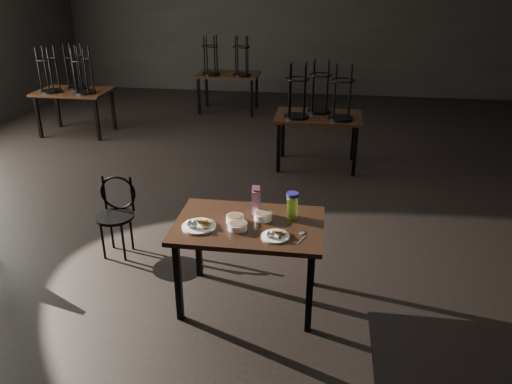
% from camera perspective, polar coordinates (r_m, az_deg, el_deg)
% --- Properties ---
extents(room, '(12.00, 12.04, 3.22)m').
position_cam_1_polar(room, '(5.50, -2.46, 21.09)').
color(room, black).
rests_on(room, ground).
extents(main_table, '(1.20, 0.80, 0.75)m').
position_cam_1_polar(main_table, '(4.06, -0.82, -4.59)').
color(main_table, black).
rests_on(main_table, ground).
extents(plate_left, '(0.27, 0.27, 0.09)m').
position_cam_1_polar(plate_left, '(3.98, -6.59, -3.73)').
color(plate_left, white).
rests_on(plate_left, main_table).
extents(plate_right, '(0.22, 0.22, 0.07)m').
position_cam_1_polar(plate_right, '(3.82, 2.20, -4.93)').
color(plate_right, white).
rests_on(plate_right, main_table).
extents(bowl_near, '(0.14, 0.14, 0.06)m').
position_cam_1_polar(bowl_near, '(4.04, -2.42, -3.05)').
color(bowl_near, white).
rests_on(bowl_near, main_table).
extents(bowl_far, '(0.15, 0.15, 0.06)m').
position_cam_1_polar(bowl_far, '(4.07, 0.82, -2.73)').
color(bowl_far, white).
rests_on(bowl_far, main_table).
extents(bowl_big, '(0.15, 0.15, 0.05)m').
position_cam_1_polar(bowl_big, '(3.93, -2.12, -3.90)').
color(bowl_big, white).
rests_on(bowl_big, main_table).
extents(juice_carton, '(0.07, 0.07, 0.26)m').
position_cam_1_polar(juice_carton, '(4.13, 0.02, -0.98)').
color(juice_carton, '#921A73').
rests_on(juice_carton, main_table).
extents(water_bottle, '(0.11, 0.11, 0.22)m').
position_cam_1_polar(water_bottle, '(4.08, 4.16, -1.49)').
color(water_bottle, '#B5EE46').
rests_on(water_bottle, main_table).
extents(spoon, '(0.06, 0.21, 0.01)m').
position_cam_1_polar(spoon, '(3.88, 5.31, -4.75)').
color(spoon, silver).
rests_on(spoon, main_table).
extents(bentwood_chair, '(0.37, 0.37, 0.78)m').
position_cam_1_polar(bentwood_chair, '(5.08, -15.68, -1.96)').
color(bentwood_chair, black).
rests_on(bentwood_chair, ground).
extents(bg_table_left, '(1.20, 0.80, 1.48)m').
position_cam_1_polar(bg_table_left, '(9.06, -20.25, 10.98)').
color(bg_table_left, black).
rests_on(bg_table_left, ground).
extents(bg_table_right, '(1.20, 0.80, 1.48)m').
position_cam_1_polar(bg_table_right, '(7.07, 7.18, 8.87)').
color(bg_table_right, black).
rests_on(bg_table_right, ground).
extents(bg_table_far, '(1.20, 0.80, 1.48)m').
position_cam_1_polar(bg_table_far, '(9.97, -3.26, 13.34)').
color(bg_table_far, black).
rests_on(bg_table_far, ground).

